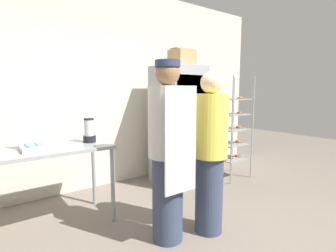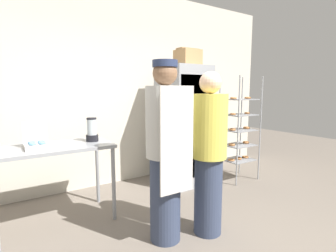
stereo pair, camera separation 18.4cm
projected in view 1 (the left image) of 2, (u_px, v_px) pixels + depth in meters
ground_plane at (211, 250)px, 2.45m from camera, size 14.00×14.00×0.00m
back_wall at (105, 87)px, 4.03m from camera, size 6.40×0.12×3.05m
refrigerator at (178, 126)px, 4.13m from camera, size 0.66×0.72×1.85m
baking_rack at (232, 130)px, 4.37m from camera, size 0.55×0.43×1.70m
prep_counter at (51, 157)px, 2.77m from camera, size 1.22×0.64×0.88m
donut_box at (34, 146)px, 2.62m from camera, size 0.24×0.24×0.28m
blender_pitcher at (89, 132)px, 3.03m from camera, size 0.14×0.14×0.28m
cardboard_storage_box at (182, 58)px, 4.02m from camera, size 0.34×0.32×0.26m
person_baker at (168, 150)px, 2.50m from camera, size 0.37×0.39×1.75m
person_customer at (210, 153)px, 2.67m from camera, size 0.35×0.35×1.66m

